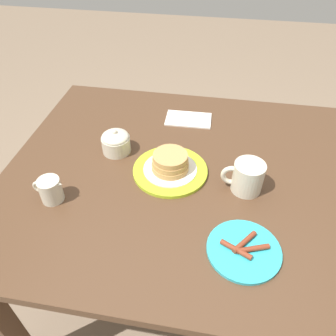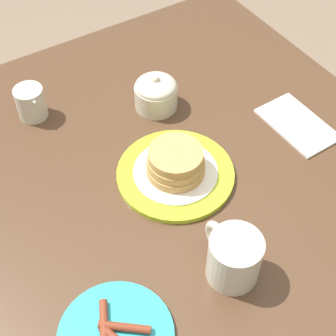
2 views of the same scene
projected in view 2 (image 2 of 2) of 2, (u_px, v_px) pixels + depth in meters
name	position (u px, v px, depth m)	size (l,w,h in m)	color
ground_plane	(182.00, 333.00, 1.61)	(8.00, 8.00, 0.00)	#7A6651
dining_table	(188.00, 220.00, 1.14)	(1.17, 1.00, 0.74)	#4C3321
pancake_plate	(176.00, 168.00, 1.05)	(0.24, 0.24, 0.07)	#AAC628
side_plate_bacon	(116.00, 335.00, 0.84)	(0.19, 0.19, 0.02)	#2DADBC
coffee_mug	(233.00, 257.00, 0.88)	(0.13, 0.09, 0.10)	beige
creamer_pitcher	(31.00, 102.00, 1.15)	(0.10, 0.07, 0.08)	beige
sugar_bowl	(156.00, 93.00, 1.17)	(0.10, 0.10, 0.09)	beige
napkin	(297.00, 124.00, 1.16)	(0.18, 0.11, 0.01)	silver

